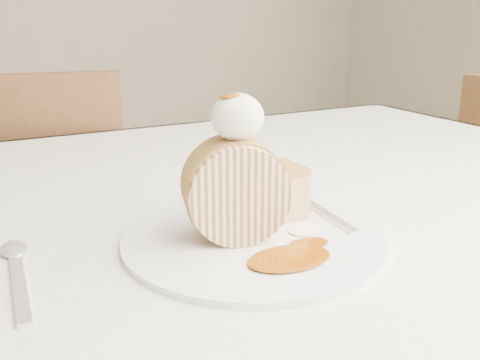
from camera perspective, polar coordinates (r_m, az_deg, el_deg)
table at (r=0.66m, az=-6.49°, el=-10.16°), size 1.40×0.90×0.75m
chair_far at (r=1.25m, az=-21.28°, el=-6.07°), size 0.48×0.48×0.86m
plate at (r=0.53m, az=1.48°, el=-6.23°), size 0.26×0.26×0.01m
roulade_slice at (r=0.50m, az=-0.44°, el=-1.13°), size 0.11×0.08×0.10m
cake_chunk at (r=0.56m, az=3.62°, el=-1.63°), size 0.06×0.05×0.05m
whipped_cream at (r=0.49m, az=-0.31°, el=6.75°), size 0.05×0.05×0.04m
caramel_drizzle at (r=0.48m, az=-0.82°, el=9.54°), size 0.02×0.02×0.01m
caramel_pool at (r=0.48m, az=5.27°, el=-8.26°), size 0.08×0.05×0.00m
fork at (r=0.58m, az=9.19°, el=-3.62°), size 0.03×0.15×0.00m
spoon at (r=0.47m, az=-22.43°, el=-10.60°), size 0.03×0.15×0.00m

